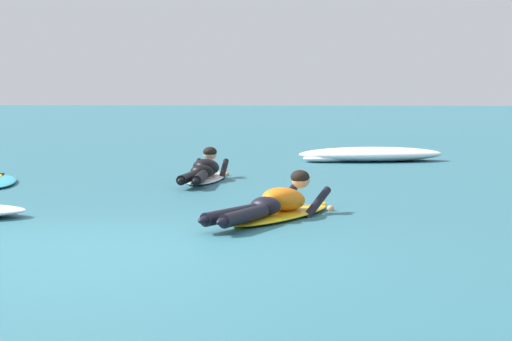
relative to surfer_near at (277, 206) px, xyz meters
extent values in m
plane|color=#2D6B7A|center=(-1.54, 7.92, -0.14)|extent=(120.00, 120.00, 0.00)
ellipsoid|color=yellow|center=(0.05, 0.10, -0.11)|extent=(1.33, 2.05, 0.07)
ellipsoid|color=yellow|center=(0.46, 0.97, -0.10)|extent=(0.25, 0.26, 0.06)
ellipsoid|color=orange|center=(0.07, 0.15, 0.06)|extent=(0.67, 0.82, 0.35)
ellipsoid|color=black|center=(-0.11, -0.23, 0.03)|extent=(0.43, 0.40, 0.20)
cylinder|color=black|center=(-0.43, -0.72, 0.00)|extent=(0.54, 0.83, 0.14)
ellipsoid|color=black|center=(-0.64, -1.11, 0.00)|extent=(0.18, 0.24, 0.08)
cylinder|color=black|center=(-0.29, -0.79, 0.00)|extent=(0.46, 0.86, 0.14)
ellipsoid|color=black|center=(-0.45, -1.20, 0.00)|extent=(0.18, 0.24, 0.08)
cylinder|color=black|center=(0.04, 0.59, -0.02)|extent=(0.34, 0.59, 0.35)
sphere|color=tan|center=(0.21, 0.95, -0.12)|extent=(0.09, 0.09, 0.09)
cylinder|color=black|center=(0.43, 0.39, -0.02)|extent=(0.34, 0.59, 0.35)
sphere|color=tan|center=(0.59, 0.73, -0.12)|extent=(0.09, 0.09, 0.09)
sphere|color=tan|center=(0.25, 0.52, 0.24)|extent=(0.21, 0.21, 0.21)
ellipsoid|color=black|center=(0.24, 0.50, 0.27)|extent=(0.28, 0.27, 0.16)
ellipsoid|color=white|center=(-1.29, 4.18, -0.11)|extent=(0.60, 1.96, 0.07)
ellipsoid|color=white|center=(-1.25, 5.10, -0.10)|extent=(0.20, 0.21, 0.06)
ellipsoid|color=black|center=(-1.29, 4.23, 0.06)|extent=(0.43, 0.72, 0.35)
ellipsoid|color=black|center=(-1.31, 3.82, 0.03)|extent=(0.35, 0.29, 0.20)
cylinder|color=black|center=(-1.41, 3.21, 0.00)|extent=(0.23, 0.94, 0.14)
ellipsoid|color=black|center=(-1.45, 2.75, 0.00)|extent=(0.11, 0.22, 0.08)
cylinder|color=black|center=(-1.25, 3.21, 0.00)|extent=(0.16, 0.94, 0.14)
ellipsoid|color=black|center=(-1.25, 2.74, 0.00)|extent=(0.11, 0.22, 0.08)
cylinder|color=black|center=(-1.49, 4.62, -0.02)|extent=(0.11, 0.60, 0.34)
sphere|color=tan|center=(-1.48, 5.01, -0.12)|extent=(0.09, 0.09, 0.09)
cylinder|color=black|center=(-1.05, 4.59, -0.02)|extent=(0.11, 0.60, 0.34)
sphere|color=tan|center=(-1.04, 4.95, -0.12)|extent=(0.09, 0.09, 0.09)
sphere|color=tan|center=(-1.27, 4.64, 0.24)|extent=(0.21, 0.21, 0.21)
ellipsoid|color=black|center=(-1.27, 4.62, 0.27)|extent=(0.23, 0.21, 0.16)
cone|color=black|center=(-4.52, 4.25, -0.14)|extent=(0.12, 0.12, 0.16)
ellipsoid|color=white|center=(1.45, 8.17, -0.01)|extent=(2.96, 1.54, 0.28)
ellipsoid|color=white|center=(2.12, 8.45, -0.05)|extent=(1.14, 0.85, 0.19)
ellipsoid|color=white|center=(0.64, 7.92, -0.07)|extent=(1.13, 0.81, 0.15)
camera|label=1|loc=(0.46, -9.99, 1.26)|focal=65.39mm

